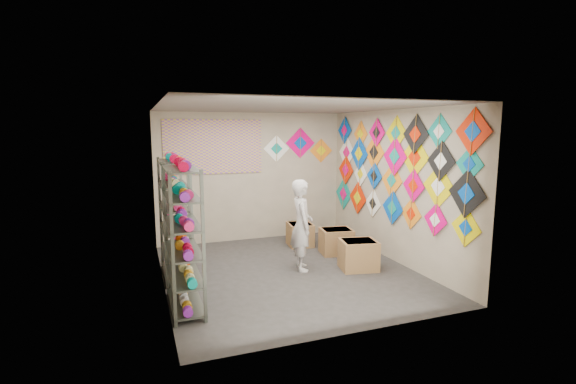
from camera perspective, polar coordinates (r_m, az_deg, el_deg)
name	(u,v)px	position (r m, az deg, el deg)	size (l,w,h in m)	color
ground	(289,272)	(7.10, 0.08, -10.82)	(4.50, 4.50, 0.00)	#312E2B
room_walls	(289,174)	(6.73, 0.08, 2.49)	(4.50, 4.50, 4.50)	tan
shelf_rack_front	(183,239)	(5.64, -14.12, -6.19)	(0.40, 1.10, 1.90)	#4C5147
shelf_rack_back	(174,219)	(6.90, -15.30, -3.52)	(0.40, 1.10, 1.90)	#4C5147
string_spools	(178,221)	(6.24, -14.80, -3.87)	(0.12, 2.36, 0.12)	#F82575
kite_wall_display	(392,169)	(7.67, 14.02, 3.09)	(0.06, 4.37, 2.08)	yellow
back_wall_kites	(299,147)	(9.17, 1.47, 6.20)	(1.61, 0.02, 0.78)	white
poster	(214,147)	(8.65, -10.12, 6.10)	(2.00, 0.01, 1.10)	#834BA3
shopkeeper	(302,225)	(7.01, 1.89, -4.53)	(0.47, 0.62, 1.54)	beige
carton_a	(358,255)	(7.24, 9.60, -8.47)	(0.60, 0.50, 0.50)	olive
carton_b	(336,241)	(8.06, 6.62, -6.71)	(0.58, 0.48, 0.48)	olive
carton_c	(300,234)	(8.55, 1.66, -5.82)	(0.48, 0.53, 0.46)	olive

